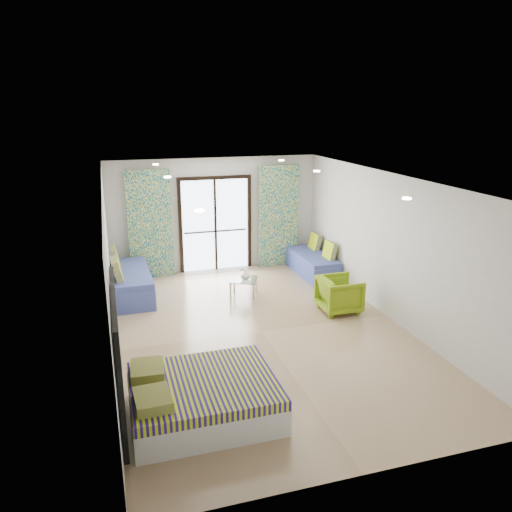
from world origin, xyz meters
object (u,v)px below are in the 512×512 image
object	(u,v)px
daybed_right	(313,263)
coffee_table	(244,281)
armchair	(339,293)
bed	(202,397)
daybed_left	(130,282)

from	to	relation	value
daybed_right	coffee_table	world-z (taller)	daybed_right
daybed_right	coffee_table	xyz separation A→B (m)	(-1.95, -0.89, 0.05)
daybed_right	armchair	xyz separation A→B (m)	(-0.39, -2.23, 0.11)
bed	daybed_left	world-z (taller)	daybed_left
coffee_table	armchair	bearing A→B (deg)	-40.67
bed	coffee_table	bearing A→B (deg)	67.53
daybed_left	coffee_table	world-z (taller)	daybed_left
daybed_left	armchair	size ratio (longest dim) A/B	2.68
bed	armchair	bearing A→B (deg)	39.36
daybed_left	bed	bearing A→B (deg)	-83.43
daybed_left	daybed_right	bearing A→B (deg)	1.75
daybed_right	coffee_table	distance (m)	2.14
bed	armchair	distance (m)	4.15
daybed_right	coffee_table	bearing A→B (deg)	-156.39
bed	coffee_table	world-z (taller)	bed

